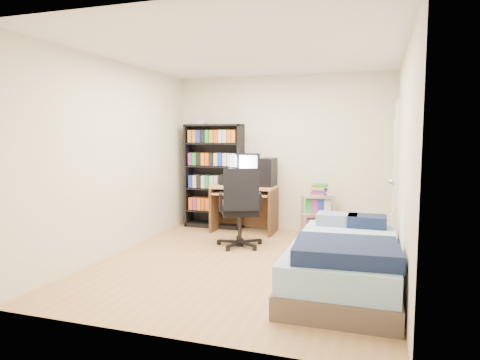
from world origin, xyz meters
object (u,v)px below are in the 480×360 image
(office_chair, at_px, (240,222))
(media_shelf, at_px, (214,175))
(computer_desk, at_px, (251,190))
(bed, at_px, (345,262))

(office_chair, bearing_deg, media_shelf, 104.15)
(computer_desk, distance_m, bed, 2.72)
(office_chair, xyz_separation_m, bed, (1.50, -1.17, -0.09))
(computer_desk, relative_size, office_chair, 1.13)
(computer_desk, height_order, bed, computer_desk)
(bed, bearing_deg, office_chair, 142.08)
(media_shelf, relative_size, bed, 0.85)
(office_chair, bearing_deg, computer_desk, 75.43)
(media_shelf, height_order, office_chair, media_shelf)
(media_shelf, distance_m, computer_desk, 0.74)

